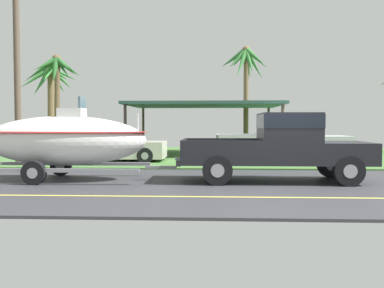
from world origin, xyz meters
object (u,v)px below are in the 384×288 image
at_px(carport_awning, 204,106).
at_px(pickup_truck_towing, 287,144).
at_px(boat_on_trailer, 64,140).
at_px(parked_sedan_near, 112,146).
at_px(palm_tree_near_left, 55,75).
at_px(parked_pickup_background, 290,137).
at_px(utility_pole, 17,52).
at_px(palm_tree_far_left, 246,68).
at_px(palm_tree_near_right, 50,85).

bearing_deg(carport_awning, pickup_truck_towing, -75.87).
relative_size(boat_on_trailer, parked_sedan_near, 1.35).
xyz_separation_m(parked_sedan_near, palm_tree_near_left, (-4.04, 4.53, 3.53)).
xyz_separation_m(parked_pickup_background, utility_pole, (-10.68, -2.35, 3.29)).
xyz_separation_m(pickup_truck_towing, palm_tree_far_left, (-0.27, 12.42, 3.71)).
height_order(parked_pickup_background, palm_tree_near_right, palm_tree_near_right).
relative_size(palm_tree_near_right, palm_tree_far_left, 0.89).
relative_size(parked_pickup_background, utility_pole, 0.69).
height_order(boat_on_trailer, carport_awning, carport_awning).
distance_m(parked_sedan_near, palm_tree_far_left, 9.77).
relative_size(carport_awning, palm_tree_near_left, 1.45).
bearing_deg(palm_tree_far_left, boat_on_trailer, -116.34).
bearing_deg(carport_awning, palm_tree_far_left, 45.44).
relative_size(pickup_truck_towing, parked_pickup_background, 0.95).
bearing_deg(carport_awning, utility_pole, -138.29).
height_order(palm_tree_near_right, palm_tree_far_left, palm_tree_far_left).
bearing_deg(pickup_truck_towing, palm_tree_far_left, 91.23).
bearing_deg(palm_tree_far_left, parked_sedan_near, -133.82).
height_order(boat_on_trailer, utility_pole, utility_pole).
bearing_deg(palm_tree_near_right, parked_pickup_background, -29.50).
relative_size(carport_awning, palm_tree_far_left, 1.28).
height_order(pickup_truck_towing, utility_pole, utility_pole).
height_order(pickup_truck_towing, parked_sedan_near, pickup_truck_towing).
bearing_deg(carport_awning, palm_tree_near_right, 159.38).
bearing_deg(utility_pole, carport_awning, 41.71).
relative_size(palm_tree_near_right, utility_pole, 0.63).
bearing_deg(palm_tree_near_right, palm_tree_near_left, -65.03).
bearing_deg(boat_on_trailer, parked_sedan_near, 89.89).
bearing_deg(boat_on_trailer, pickup_truck_towing, -0.00).
xyz_separation_m(parked_sedan_near, carport_awning, (3.86, 4.09, 1.89)).
relative_size(palm_tree_near_left, utility_pole, 0.63).
bearing_deg(parked_sedan_near, utility_pole, -145.60).
bearing_deg(boat_on_trailer, parked_pickup_background, 39.47).
bearing_deg(utility_pole, parked_pickup_background, 12.40).
distance_m(parked_pickup_background, palm_tree_near_left, 12.78).
bearing_deg(palm_tree_far_left, utility_pole, -137.32).
height_order(parked_sedan_near, palm_tree_near_left, palm_tree_near_left).
xyz_separation_m(carport_awning, utility_pole, (-6.97, -6.21, 1.78)).
height_order(boat_on_trailer, parked_pickup_background, boat_on_trailer).
distance_m(pickup_truck_towing, utility_pole, 10.79).
height_order(pickup_truck_towing, boat_on_trailer, boat_on_trailer).
bearing_deg(palm_tree_near_right, boat_on_trailer, -68.16).
height_order(boat_on_trailer, palm_tree_near_left, palm_tree_near_left).
xyz_separation_m(palm_tree_far_left, utility_pole, (-9.25, -8.53, -0.42)).
bearing_deg(palm_tree_far_left, pickup_truck_towing, -88.77).
bearing_deg(parked_sedan_near, parked_pickup_background, 1.65).
bearing_deg(palm_tree_near_left, parked_pickup_background, -20.36).
xyz_separation_m(boat_on_trailer, palm_tree_far_left, (6.15, 12.42, 3.61)).
height_order(pickup_truck_towing, carport_awning, carport_awning).
distance_m(boat_on_trailer, palm_tree_near_left, 11.70).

